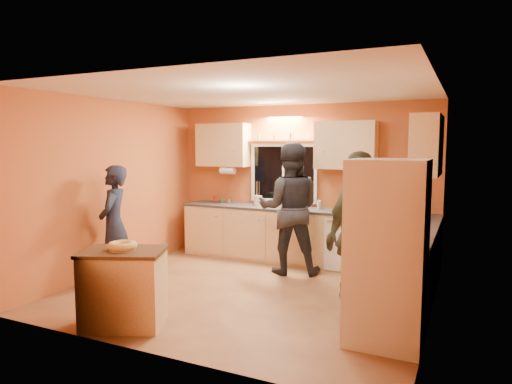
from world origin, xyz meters
The scene contains 14 objects.
ground centered at (0.00, 0.00, 0.00)m, with size 4.50×4.50×0.00m, color brown.
room_shell centered at (0.12, 0.41, 1.62)m, with size 4.54×4.04×2.61m.
back_counter centered at (0.01, 1.70, 0.45)m, with size 4.23×0.62×0.90m.
right_counter centered at (1.95, 0.50, 0.45)m, with size 0.62×1.84×0.90m.
refrigerator centered at (1.89, -0.80, 0.90)m, with size 0.72×0.70×1.80m, color silver.
island centered at (-0.70, -1.59, 0.42)m, with size 1.01×0.87×0.83m.
bundt_pastry centered at (-0.70, -1.59, 0.87)m, with size 0.31×0.31×0.09m, color tan.
person_left centered at (-1.90, -0.41, 0.83)m, with size 0.60×0.40×1.65m, color black.
person_center centered at (0.16, 1.07, 0.98)m, with size 0.95×0.74×1.96m, color black.
person_right centered at (1.50, -0.41, 0.94)m, with size 1.10×0.46×1.87m, color #303823.
mixing_bowl centered at (1.10, 1.67, 0.94)m, with size 0.32×0.32×0.08m, color black.
utensil_crock centered at (-0.66, 1.70, 0.99)m, with size 0.14×0.14×0.17m, color beige.
potted_plant centered at (1.91, -0.30, 1.06)m, with size 0.28×0.25×0.32m, color gray.
red_box centered at (1.92, 1.30, 0.94)m, with size 0.16×0.12×0.07m, color #B3201B.
Camera 1 is at (2.58, -5.26, 1.94)m, focal length 32.00 mm.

